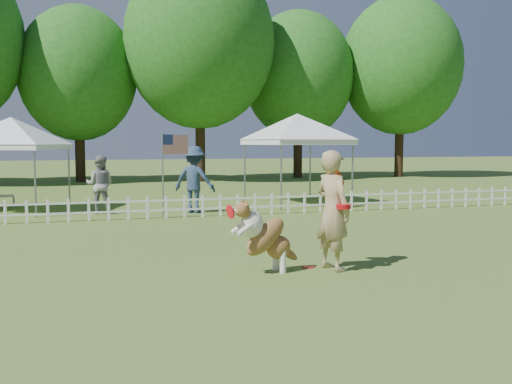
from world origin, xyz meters
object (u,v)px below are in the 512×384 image
Objects in this scene: flag_pole at (163,176)px; frisbee_on_turf at (308,267)px; dog at (266,237)px; spectator_b at (194,180)px; canopy_tent_left at (13,166)px; spectator_a at (100,185)px; spectator_c at (333,184)px; handler at (333,210)px; canopy_tent_right at (297,160)px.

frisbee_on_turf is at bearing -102.40° from flag_pole.
flag_pole is (-0.66, 7.01, 0.57)m from dog.
spectator_b is (1.03, 0.93, -0.18)m from flag_pole.
canopy_tent_left is at bearing 16.51° from spectator_b.
dog is 0.43× the size of canopy_tent_left.
spectator_a is 0.86× the size of spectator_b.
spectator_a is 1.09× the size of spectator_c.
dog reaches higher than frisbee_on_turf.
dog is 0.50× the size of flag_pole.
spectator_c is (6.89, -0.85, -0.07)m from spectator_a.
canopy_tent_left is 1.63× the size of spectator_a.
spectator_a is (-3.35, 8.57, -0.13)m from handler.
canopy_tent_left is (-5.76, 9.71, 0.39)m from handler.
dog is 0.76× the size of spectator_c.
canopy_tent_right reaches higher than spectator_a.
dog is 8.82m from spectator_a.
frisbee_on_turf is 0.07× the size of canopy_tent_right.
flag_pole is (-1.75, 7.06, 0.19)m from handler.
canopy_tent_right is at bearing 0.97° from flag_pole.
canopy_tent_left reaches higher than spectator_a.
flag_pole reaches higher than spectator_c.
flag_pole is (4.01, -2.65, -0.21)m from canopy_tent_left.
canopy_tent_left reaches higher than flag_pole.
flag_pole is 1.38× the size of spectator_a.
spectator_b is (5.05, -1.71, -0.39)m from canopy_tent_left.
flag_pole reaches higher than dog.
flag_pole is at bearing -11.96° from spectator_c.
spectator_b is 4.27m from spectator_c.
canopy_tent_right is 3.92m from spectator_b.
handler reaches higher than spectator_a.
dog is at bearing 120.58° from spectator_a.
spectator_b is (-3.67, -1.30, -0.49)m from canopy_tent_right.
handler is 8.02m from spectator_b.
canopy_tent_right is at bearing 70.16° from frisbee_on_turf.
flag_pole is at bearing 81.54° from dog.
spectator_a is at bearing 177.44° from canopy_tent_right.
dog is 0.99m from frisbee_on_turf.
spectator_c is at bearing -171.28° from spectator_a.
spectator_a is at bearing 4.82° from handler.
flag_pole is (-1.44, 6.80, 1.14)m from frisbee_on_turf.
handler is 1.26× the size of spectator_c.
canopy_tent_right is at bearing 17.24° from canopy_tent_left.
flag_pole is 1.40m from spectator_b.
canopy_tent_right is 1.91× the size of spectator_c.
dog is at bearing 70.70° from handler.
spectator_b reaches higher than spectator_c.
canopy_tent_left reaches higher than frisbee_on_turf.
canopy_tent_left is (-4.67, 9.65, 0.77)m from dog.
spectator_a reaches higher than frisbee_on_turf.
spectator_a is (-6.30, -0.71, -0.62)m from canopy_tent_right.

